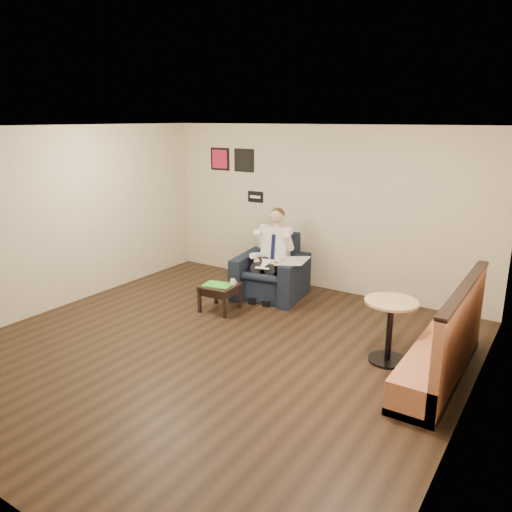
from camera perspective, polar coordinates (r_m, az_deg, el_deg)
The scene contains 18 objects.
ground at distance 6.60m, azimuth -4.81°, elevation -10.61°, with size 6.00×6.00×0.00m, color black.
wall_back at distance 8.62m, azimuth 7.29°, elevation 5.37°, with size 6.00×0.02×2.80m, color beige.
wall_left at distance 8.28m, azimuth -21.76°, elevation 3.95°, with size 0.02×6.00×2.80m, color beige.
wall_right at distance 4.94m, azimuth 23.57°, elevation -3.54°, with size 0.02×6.00×2.80m, color beige.
ceiling at distance 5.93m, azimuth -5.44°, elevation 14.47°, with size 6.00×6.00×0.02m, color white.
seating_sign at distance 9.22m, azimuth -0.05°, elevation 6.78°, with size 0.32×0.02×0.20m, color black.
art_print_left at distance 9.61m, azimuth -4.13°, elevation 11.00°, with size 0.42×0.03×0.42m, color #BD1747.
art_print_right at distance 9.29m, azimuth -1.37°, elevation 10.88°, with size 0.42×0.03×0.42m, color black.
armchair at distance 8.28m, azimuth 1.70°, elevation -1.26°, with size 1.06×1.06×1.02m, color black.
seated_man at distance 8.11m, azimuth 1.34°, elevation -0.23°, with size 0.67×1.00×1.40m, color silver, non-canonical shape.
lap_papers at distance 8.03m, azimuth 1.03°, elevation -0.93°, with size 0.23×0.33×0.01m, color white.
newspaper at distance 7.98m, azimuth 4.23°, elevation -0.57°, with size 0.44×0.56×0.01m, color silver.
side_table at distance 7.78m, azimuth -4.13°, elevation -4.77°, with size 0.51×0.51×0.42m, color black.
green_folder at distance 7.71m, azimuth -4.41°, elevation -3.28°, with size 0.42×0.30×0.01m, color green.
coffee_mug at distance 7.70m, azimuth -2.67°, elevation -2.97°, with size 0.08×0.08×0.09m, color white.
smartphone at distance 7.80m, azimuth -3.27°, elevation -3.03°, with size 0.13×0.07×0.01m, color black.
banquette at distance 6.09m, azimuth 20.36°, elevation -8.03°, with size 0.53×2.23×1.14m, color #AB6442.
cafe_table at distance 6.34m, azimuth 14.99°, elevation -8.31°, with size 0.64×0.64×0.80m, color #A18757.
Camera 1 is at (3.67, -4.66, 2.90)m, focal length 35.00 mm.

